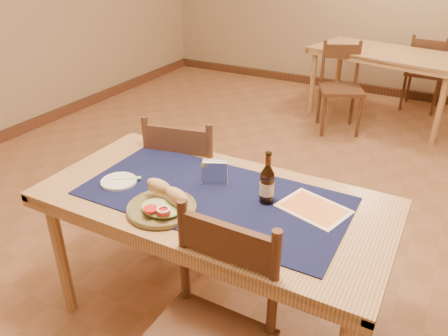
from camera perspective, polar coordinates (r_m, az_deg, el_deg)
The scene contains 14 objects.
room at distance 2.45m, azimuth 8.23°, elevation 18.40°, with size 6.04×7.04×2.84m.
main_table at distance 2.04m, azimuth -1.35°, elevation -5.71°, with size 1.60×0.80×0.75m.
placemat at distance 1.99m, azimuth -1.37°, elevation -3.66°, with size 1.20×0.60×0.01m, color #10153D.
baseboard at distance 2.98m, azimuth 6.48°, elevation -8.07°, with size 6.00×7.00×0.10m.
back_table at distance 4.98m, azimuth 20.61°, elevation 13.12°, with size 1.67×1.09×0.75m.
chair_main_far at distance 2.65m, azimuth -4.54°, elevation -1.70°, with size 0.51×0.51×0.94m.
chair_back_near at distance 4.65m, azimuth 14.98°, elevation 10.28°, with size 0.54×0.54×0.88m.
chair_back_far at distance 5.55m, azimuth 24.78°, elevation 11.37°, with size 0.42×0.42×0.86m.
sandwich_plate at distance 1.88m, azimuth -7.97°, elevation -4.71°, with size 0.30×0.30×0.12m.
side_plate at distance 2.14m, azimuth -13.58°, elevation -1.67°, with size 0.17×0.17×0.01m.
fork at distance 2.15m, azimuth -12.31°, elevation -1.33°, with size 0.12×0.09×0.00m.
beer_bottle at distance 1.90m, azimuth 5.63°, elevation -2.12°, with size 0.06×0.06×0.24m.
napkin_holder at distance 2.06m, azimuth -1.21°, elevation -0.64°, with size 0.14×0.10×0.12m.
menu_card at distance 1.93m, azimuth 11.63°, elevation -5.18°, with size 0.33×0.28×0.01m.
Camera 1 is at (0.85, -2.27, 1.79)m, focal length 35.00 mm.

